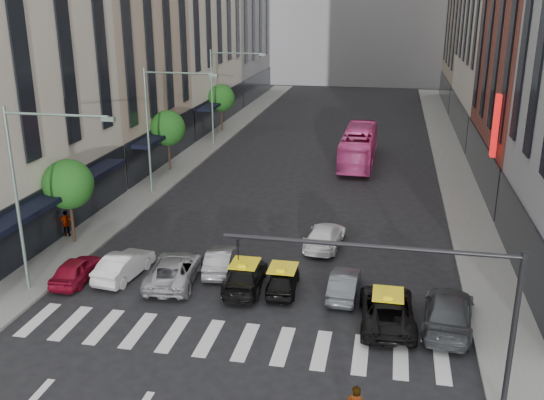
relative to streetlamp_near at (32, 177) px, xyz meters
The scene contains 25 objects.
ground 12.32m from the streetlamp_near, 21.72° to the right, with size 160.00×160.00×0.00m, color black.
sidewalk_left 26.69m from the streetlamp_near, 93.21° to the left, with size 3.00×96.00×0.15m, color slate.
sidewalk_right 34.27m from the streetlamp_near, 50.35° to the left, with size 3.00×96.00×0.15m, color slate.
building_left_b 25.72m from the streetlamp_near, 106.16° to the left, with size 8.00×16.00×24.00m, color tan.
tree_near 6.65m from the streetlamp_near, 106.32° to the left, with size 2.88×2.88×4.95m.
tree_mid 22.18m from the streetlamp_near, 94.56° to the left, with size 2.88×2.88×4.95m.
tree_far 38.11m from the streetlamp_near, 92.65° to the left, with size 2.88×2.88×4.95m.
streetlamp_near is the anchor object (origin of this frame).
streetlamp_mid 16.00m from the streetlamp_near, 90.00° to the left, with size 5.38×0.25×9.00m.
streetlamp_far 32.00m from the streetlamp_near, 90.00° to the left, with size 5.38×0.25×9.00m.
traffic_signal 18.48m from the streetlamp_near, 15.74° to the right, with size 10.10×0.20×6.00m.
liberty_sign 27.73m from the streetlamp_near, 35.24° to the left, with size 0.30×0.70×4.00m.
car_red 5.54m from the streetlamp_near, 60.16° to the left, with size 1.49×3.71×1.27m, color maroon.
car_white_front 6.50m from the streetlamp_near, 37.99° to the left, with size 1.43×4.11×1.35m, color silver.
car_silver 8.12m from the streetlamp_near, 21.73° to the left, with size 2.28×4.94×1.37m, color #ADADB2.
taxi_left 11.06m from the streetlamp_near, 14.08° to the left, with size 1.85×4.55×1.32m, color black.
taxi_center 12.75m from the streetlamp_near, 11.98° to the left, with size 1.45×3.59×1.22m, color black.
car_grey_mid 15.49m from the streetlamp_near, ahead, with size 1.32×3.78×1.25m, color #45494D.
taxi_right 17.22m from the streetlamp_near, ahead, with size 2.33×5.06×1.41m, color black.
car_grey_curb 19.73m from the streetlamp_near, ahead, with size 2.09×5.14×1.49m, color #3C3F43.
car_row2_left 10.17m from the streetlamp_near, 27.57° to the left, with size 1.34×3.86×1.27m, color gray.
car_row2_right 16.14m from the streetlamp_near, 33.58° to the left, with size 1.87×4.60×1.33m, color white.
bus 31.01m from the streetlamp_near, 63.96° to the left, with size 2.59×11.06×3.08m, color #E14293.
rider 17.69m from the streetlamp_near, 25.61° to the right, with size 0.62×0.41×1.70m, color gray.
pedestrian_far 8.69m from the streetlamp_near, 110.98° to the left, with size 0.94×0.39×1.61m, color gray.
Camera 1 is at (6.01, -20.10, 13.72)m, focal length 40.00 mm.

